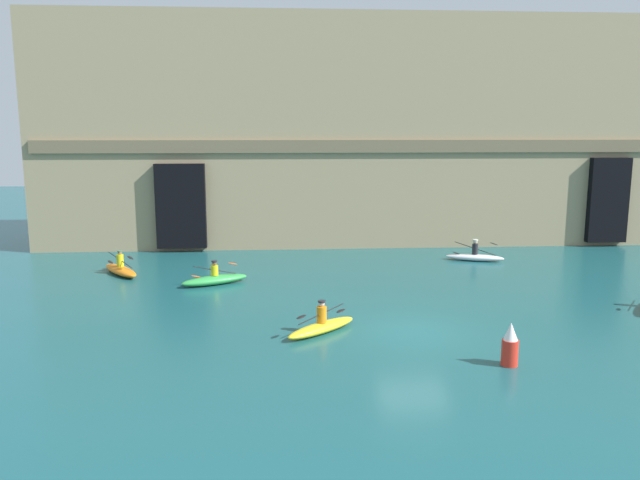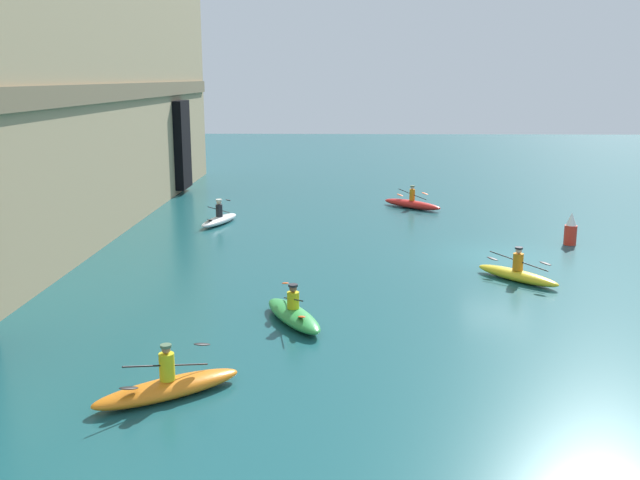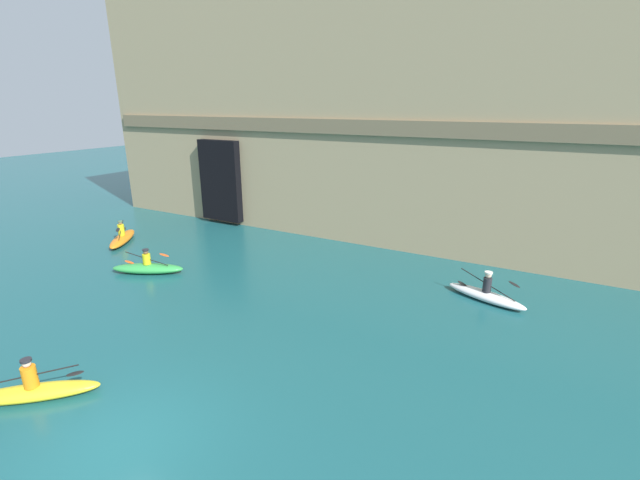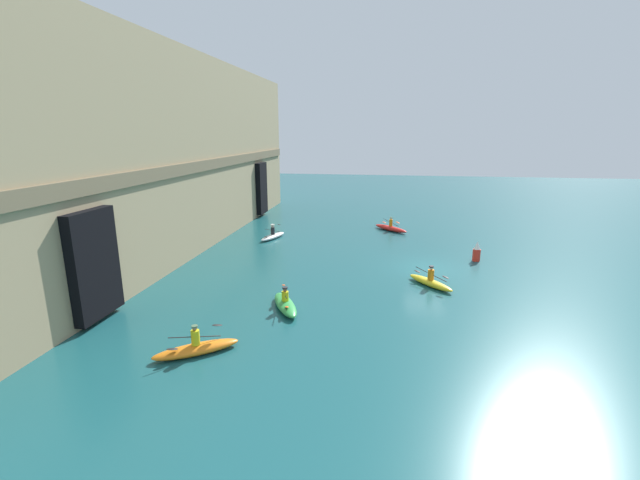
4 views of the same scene
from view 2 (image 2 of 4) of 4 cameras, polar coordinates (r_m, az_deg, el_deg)
ground_plane at (r=27.98m, az=14.08°, el=-1.33°), size 120.00×120.00×0.00m
cliff_bluff at (r=31.70m, az=-23.84°, el=12.06°), size 42.58×8.23×13.66m
kayak_orange at (r=15.86m, az=-12.07°, el=-11.40°), size 2.55×3.15×1.19m
kayak_red at (r=37.54m, az=7.37°, el=2.91°), size 2.97×3.10×1.20m
kayak_yellow at (r=24.83m, az=15.51°, el=-2.62°), size 2.80×2.56×1.17m
kayak_white at (r=33.50m, az=-8.05°, el=1.67°), size 3.16×1.67×1.17m
kayak_green at (r=19.94m, az=-2.15°, el=-5.96°), size 3.18×2.15×1.12m
marker_buoy at (r=30.76m, az=19.42°, el=0.77°), size 0.50×0.50×1.33m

